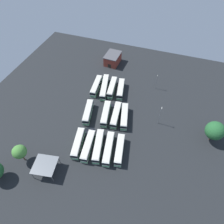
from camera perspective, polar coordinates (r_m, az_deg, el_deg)
The scene contains 22 objects.
ground_plane at distance 81.68m, azimuth -1.63°, elevation -1.30°, with size 111.30×111.30×0.00m, color black.
bus_row0_slot0 at distance 92.11m, azimuth -4.51°, elevation 7.46°, with size 12.48×3.84×3.51m.
bus_row0_slot1 at distance 91.34m, azimuth -2.16°, elevation 7.17°, with size 15.08×5.82×3.51m.
bus_row0_slot2 at distance 91.07m, azimuth 0.03°, elevation 7.06°, with size 12.41×4.08×3.51m.
bus_row0_slot3 at distance 90.35m, azimuth 2.52°, elevation 6.58°, with size 11.77×4.73×3.51m.
bus_row1_slot0 at distance 81.34m, azimuth -6.86°, elevation -0.01°, with size 11.84×4.99×3.51m.
bus_row1_slot2 at distance 80.20m, azimuth -1.80°, elevation -0.52°, with size 12.21×4.76×3.51m.
bus_row1_slot3 at distance 79.75m, azimuth 1.13°, elevation -0.87°, with size 12.44×4.10×3.51m.
bus_row1_slot4 at distance 79.41m, azimuth 3.58°, elevation -1.29°, with size 12.14×5.20×3.51m.
bus_row2_slot0 at distance 73.03m, azimuth -9.70°, elevation -8.85°, with size 12.01×4.85×3.51m.
bus_row2_slot1 at distance 71.92m, azimuth -6.86°, elevation -9.68°, with size 12.28×4.22×3.51m.
bus_row2_slot2 at distance 71.56m, azimuth -3.94°, elevation -9.75°, with size 12.90×5.22×3.51m.
bus_row2_slot3 at distance 70.87m, azimuth -1.00°, elevation -10.51°, with size 12.93×4.82×3.51m.
bus_row2_slot4 at distance 70.68m, azimuth 2.19°, elevation -10.82°, with size 11.83×4.58×3.51m.
depot_building at distance 107.33m, azimuth 0.19°, elevation 15.06°, with size 9.96×7.50×5.30m.
maintenance_shelter at distance 69.06m, azimuth -18.79°, elevation -14.28°, with size 8.23×8.39×4.19m.
lamp_post_mid_lot at distance 77.80m, azimuth 13.58°, elevation -0.89°, with size 0.56×0.28×9.12m.
lamp_post_by_building at distance 92.92m, azimuth 12.59°, elevation 8.61°, with size 0.56×0.28×7.52m.
tree_west_edge at distance 79.22m, azimuth 27.50°, elevation -4.78°, with size 6.76×6.76×9.10m.
tree_east_edge at distance 72.76m, azimuth -25.08°, elevation -10.33°, with size 4.70×4.70×7.83m.
puddle_centre_drain at distance 85.67m, azimuth 0.29°, elevation 1.87°, with size 2.18×2.18×0.01m, color black.
puddle_near_shelter at distance 77.70m, azimuth -6.41°, elevation -5.46°, with size 4.25×4.25×0.01m, color black.
Camera 1 is at (48.18, 19.06, 63.14)m, focal length 31.78 mm.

